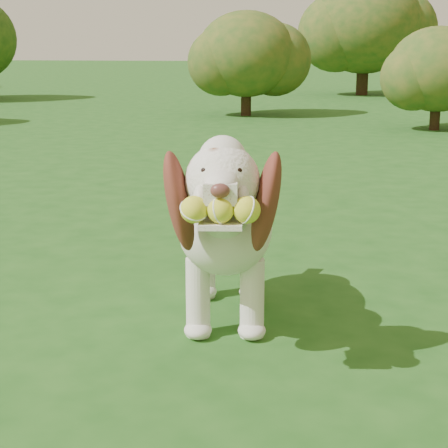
# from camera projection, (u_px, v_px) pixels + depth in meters

# --- Properties ---
(ground) EXTENTS (80.00, 80.00, 0.00)m
(ground) POSITION_uv_depth(u_px,v_px,m) (207.00, 331.00, 2.86)
(ground) COLOR #1B4C15
(ground) RESTS_ON ground
(dog) EXTENTS (0.47, 1.21, 0.79)m
(dog) POSITION_uv_depth(u_px,v_px,m) (226.00, 220.00, 2.83)
(dog) COLOR silver
(dog) RESTS_ON ground
(shrub_c) EXTENTS (1.22, 1.22, 1.26)m
(shrub_c) POSITION_uv_depth(u_px,v_px,m) (438.00, 69.00, 9.15)
(shrub_c) COLOR #382314
(shrub_c) RESTS_ON ground
(shrub_i) EXTENTS (2.31, 2.31, 2.39)m
(shrub_i) POSITION_uv_depth(u_px,v_px,m) (365.00, 24.00, 15.04)
(shrub_i) COLOR #382314
(shrub_i) RESTS_ON ground
(shrub_b) EXTENTS (1.47, 1.47, 1.52)m
(shrub_b) POSITION_uv_depth(u_px,v_px,m) (246.00, 54.00, 10.93)
(shrub_b) COLOR #382314
(shrub_b) RESTS_ON ground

